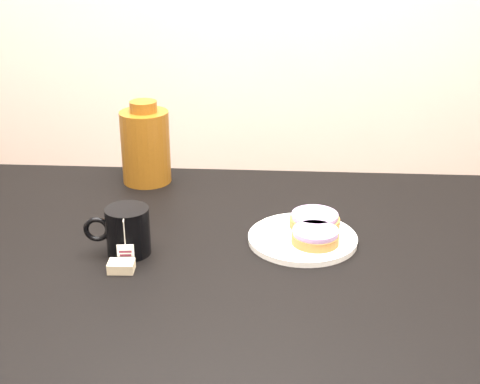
{
  "coord_description": "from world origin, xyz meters",
  "views": [
    {
      "loc": [
        0.1,
        -1.06,
        1.33
      ],
      "look_at": [
        0.02,
        0.17,
        0.81
      ],
      "focal_mm": 50.0,
      "sensor_mm": 36.0,
      "label": 1
    }
  ],
  "objects_px": {
    "bagel_front": "(315,236)",
    "table": "(224,299)",
    "plate": "(303,238)",
    "mug": "(127,231)",
    "bagel_back": "(315,220)",
    "bagel_package": "(146,145)",
    "teabag_pouch": "(121,266)"
  },
  "relations": [
    {
      "from": "plate",
      "to": "bagel_package",
      "type": "distance_m",
      "value": 0.46
    },
    {
      "from": "plate",
      "to": "mug",
      "type": "bearing_deg",
      "value": -168.32
    },
    {
      "from": "plate",
      "to": "teabag_pouch",
      "type": "xyz_separation_m",
      "value": [
        -0.32,
        -0.13,
        0.0
      ]
    },
    {
      "from": "table",
      "to": "plate",
      "type": "bearing_deg",
      "value": 28.66
    },
    {
      "from": "bagel_front",
      "to": "bagel_package",
      "type": "xyz_separation_m",
      "value": [
        -0.37,
        0.31,
        0.06
      ]
    },
    {
      "from": "plate",
      "to": "mug",
      "type": "height_order",
      "value": "mug"
    },
    {
      "from": "mug",
      "to": "teabag_pouch",
      "type": "height_order",
      "value": "mug"
    },
    {
      "from": "plate",
      "to": "bagel_back",
      "type": "relative_size",
      "value": 1.61
    },
    {
      "from": "bagel_front",
      "to": "mug",
      "type": "bearing_deg",
      "value": -173.24
    },
    {
      "from": "table",
      "to": "mug",
      "type": "xyz_separation_m",
      "value": [
        -0.18,
        0.01,
        0.13
      ]
    },
    {
      "from": "bagel_front",
      "to": "table",
      "type": "bearing_deg",
      "value": -162.27
    },
    {
      "from": "plate",
      "to": "bagel_package",
      "type": "bearing_deg",
      "value": 140.99
    },
    {
      "from": "plate",
      "to": "table",
      "type": "bearing_deg",
      "value": -151.34
    },
    {
      "from": "mug",
      "to": "bagel_package",
      "type": "distance_m",
      "value": 0.36
    },
    {
      "from": "bagel_back",
      "to": "mug",
      "type": "bearing_deg",
      "value": -162.19
    },
    {
      "from": "mug",
      "to": "bagel_back",
      "type": "bearing_deg",
      "value": 12.25
    },
    {
      "from": "table",
      "to": "bagel_package",
      "type": "relative_size",
      "value": 7.37
    },
    {
      "from": "table",
      "to": "plate",
      "type": "xyz_separation_m",
      "value": [
        0.14,
        0.08,
        0.09
      ]
    },
    {
      "from": "bagel_back",
      "to": "mug",
      "type": "distance_m",
      "value": 0.36
    },
    {
      "from": "bagel_back",
      "to": "mug",
      "type": "xyz_separation_m",
      "value": [
        -0.34,
        -0.11,
        0.02
      ]
    },
    {
      "from": "table",
      "to": "mug",
      "type": "height_order",
      "value": "mug"
    },
    {
      "from": "table",
      "to": "bagel_back",
      "type": "bearing_deg",
      "value": 36.23
    },
    {
      "from": "plate",
      "to": "bagel_front",
      "type": "xyz_separation_m",
      "value": [
        0.02,
        -0.03,
        0.02
      ]
    },
    {
      "from": "bagel_front",
      "to": "bagel_back",
      "type": "bearing_deg",
      "value": 88.68
    },
    {
      "from": "plate",
      "to": "teabag_pouch",
      "type": "distance_m",
      "value": 0.34
    },
    {
      "from": "mug",
      "to": "table",
      "type": "bearing_deg",
      "value": -9.66
    },
    {
      "from": "mug",
      "to": "bagel_package",
      "type": "height_order",
      "value": "bagel_package"
    },
    {
      "from": "bagel_back",
      "to": "teabag_pouch",
      "type": "distance_m",
      "value": 0.38
    },
    {
      "from": "bagel_front",
      "to": "teabag_pouch",
      "type": "height_order",
      "value": "bagel_front"
    },
    {
      "from": "teabag_pouch",
      "to": "bagel_front",
      "type": "bearing_deg",
      "value": 17.64
    },
    {
      "from": "table",
      "to": "bagel_package",
      "type": "distance_m",
      "value": 0.45
    },
    {
      "from": "mug",
      "to": "plate",
      "type": "bearing_deg",
      "value": 6.12
    }
  ]
}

